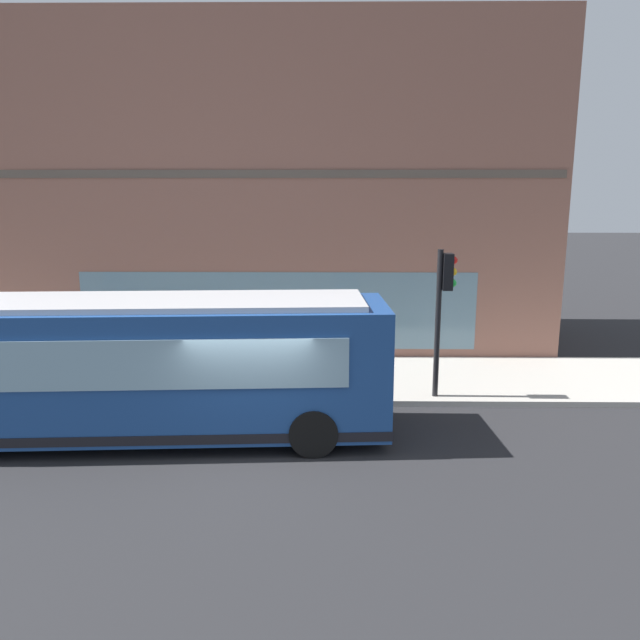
{
  "coord_description": "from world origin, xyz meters",
  "views": [
    {
      "loc": [
        -12.3,
        -1.55,
        5.44
      ],
      "look_at": [
        3.36,
        -1.34,
        2.04
      ],
      "focal_mm": 35.42,
      "sensor_mm": 36.0,
      "label": 1
    }
  ],
  "objects_px": {
    "traffic_light_near_corner": "(444,295)",
    "newspaper_vending_box": "(197,369)",
    "fire_hydrant": "(345,357)",
    "pedestrian_walking_along_curb": "(103,330)",
    "pedestrian_by_light_pole": "(14,342)",
    "city_bus_nearside": "(152,369)"
  },
  "relations": [
    {
      "from": "traffic_light_near_corner",
      "to": "newspaper_vending_box",
      "type": "relative_size",
      "value": 4.15
    },
    {
      "from": "traffic_light_near_corner",
      "to": "fire_hydrant",
      "type": "bearing_deg",
      "value": 45.91
    },
    {
      "from": "city_bus_nearside",
      "to": "pedestrian_by_light_pole",
      "type": "height_order",
      "value": "city_bus_nearside"
    },
    {
      "from": "pedestrian_walking_along_curb",
      "to": "pedestrian_by_light_pole",
      "type": "height_order",
      "value": "pedestrian_walking_along_curb"
    },
    {
      "from": "fire_hydrant",
      "to": "pedestrian_walking_along_curb",
      "type": "relative_size",
      "value": 0.42
    },
    {
      "from": "pedestrian_walking_along_curb",
      "to": "newspaper_vending_box",
      "type": "distance_m",
      "value": 3.83
    },
    {
      "from": "fire_hydrant",
      "to": "pedestrian_by_light_pole",
      "type": "height_order",
      "value": "pedestrian_by_light_pole"
    },
    {
      "from": "traffic_light_near_corner",
      "to": "fire_hydrant",
      "type": "distance_m",
      "value": 3.99
    },
    {
      "from": "fire_hydrant",
      "to": "pedestrian_walking_along_curb",
      "type": "bearing_deg",
      "value": 85.85
    },
    {
      "from": "traffic_light_near_corner",
      "to": "pedestrian_walking_along_curb",
      "type": "xyz_separation_m",
      "value": [
        2.82,
        9.56,
        -1.57
      ]
    },
    {
      "from": "fire_hydrant",
      "to": "newspaper_vending_box",
      "type": "distance_m",
      "value": 4.26
    },
    {
      "from": "pedestrian_by_light_pole",
      "to": "pedestrian_walking_along_curb",
      "type": "bearing_deg",
      "value": -55.9
    },
    {
      "from": "pedestrian_walking_along_curb",
      "to": "newspaper_vending_box",
      "type": "xyz_separation_m",
      "value": [
        -2.02,
        -3.2,
        -0.57
      ]
    },
    {
      "from": "city_bus_nearside",
      "to": "fire_hydrant",
      "type": "bearing_deg",
      "value": -42.3
    },
    {
      "from": "traffic_light_near_corner",
      "to": "fire_hydrant",
      "type": "height_order",
      "value": "traffic_light_near_corner"
    },
    {
      "from": "traffic_light_near_corner",
      "to": "pedestrian_walking_along_curb",
      "type": "relative_size",
      "value": 2.1
    },
    {
      "from": "fire_hydrant",
      "to": "pedestrian_walking_along_curb",
      "type": "height_order",
      "value": "pedestrian_walking_along_curb"
    },
    {
      "from": "city_bus_nearside",
      "to": "pedestrian_walking_along_curb",
      "type": "bearing_deg",
      "value": 29.5
    },
    {
      "from": "city_bus_nearside",
      "to": "newspaper_vending_box",
      "type": "distance_m",
      "value": 3.32
    },
    {
      "from": "city_bus_nearside",
      "to": "pedestrian_walking_along_curb",
      "type": "relative_size",
      "value": 5.73
    },
    {
      "from": "traffic_light_near_corner",
      "to": "newspaper_vending_box",
      "type": "height_order",
      "value": "traffic_light_near_corner"
    },
    {
      "from": "city_bus_nearside",
      "to": "newspaper_vending_box",
      "type": "xyz_separation_m",
      "value": [
        3.17,
        -0.26,
        -0.95
      ]
    }
  ]
}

